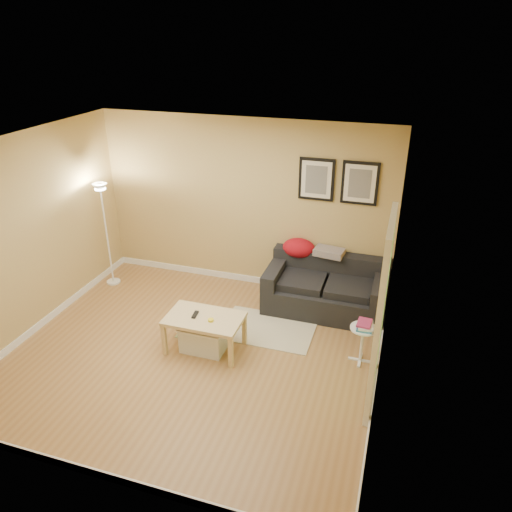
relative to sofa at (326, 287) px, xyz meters
The scene contains 25 objects.
floor 2.09m from the sofa, 132.05° to the right, with size 4.50×4.50×0.00m, color #9F7544.
ceiling 3.03m from the sofa, 132.05° to the right, with size 4.50×4.50×0.00m, color white.
wall_back 1.73m from the sofa, 161.19° to the left, with size 4.50×4.50×0.00m, color tan.
wall_front 3.90m from the sofa, 111.35° to the right, with size 4.50×4.50×0.00m, color tan.
wall_left 4.05m from the sofa, 157.15° to the right, with size 4.00×4.00×0.00m, color tan.
wall_right 1.99m from the sofa, 60.38° to the right, with size 4.00×4.00×0.00m, color tan.
baseboard_back 1.49m from the sofa, 161.57° to the left, with size 4.50×0.02×0.10m, color white.
baseboard_front 3.79m from the sofa, 111.41° to the right, with size 4.50×0.02×0.10m, color white.
baseboard_left 3.94m from the sofa, 157.09° to the right, with size 0.02×4.00×0.10m, color white.
baseboard_right 1.78m from the sofa, 60.66° to the right, with size 0.02×4.00×0.10m, color white.
sofa is the anchor object (origin of this frame).
red_throw 0.71m from the sofa, 145.94° to the left, with size 0.48×0.36×0.28m, color #AC0F23, non-canonical shape.
plaid_throw 0.50m from the sofa, 95.50° to the left, with size 0.42×0.26×0.10m, color tan, non-canonical shape.
framed_print_left 1.52m from the sofa, 123.99° to the left, with size 0.50×0.04×0.60m, color black, non-canonical shape.
framed_print_right 1.52m from the sofa, 56.01° to the left, with size 0.50×0.04×0.60m, color black, non-canonical shape.
area_rug 1.05m from the sofa, 130.50° to the right, with size 1.25×0.85×0.01m, color beige.
green_runner 1.81m from the sofa, 143.10° to the right, with size 0.70×0.50×0.01m, color #668C4C.
coffee_table 1.91m from the sofa, 132.10° to the right, with size 0.95×0.58×0.48m, color beige, non-canonical shape.
remote_control 1.98m from the sofa, 134.90° to the right, with size 0.05×0.16×0.02m, color black.
tape_roll 1.87m from the sofa, 128.32° to the right, with size 0.07×0.07×0.03m, color yellow.
storage_bin 1.92m from the sofa, 132.53° to the right, with size 0.56×0.41×0.35m, color white, non-canonical shape.
side_table 1.25m from the sofa, 58.97° to the right, with size 0.32×0.32×0.49m, color white, non-canonical shape.
book_stack 1.25m from the sofa, 58.38° to the right, with size 0.18×0.24×0.08m, color teal, non-canonical shape.
floor_lamp 3.41m from the sofa, behind, with size 0.21×0.21×1.66m, color white, non-canonical shape.
doorway 1.98m from the sofa, 63.98° to the right, with size 0.12×1.01×2.13m, color white, non-canonical shape.
Camera 1 is at (2.26, -4.55, 3.78)m, focal length 34.12 mm.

